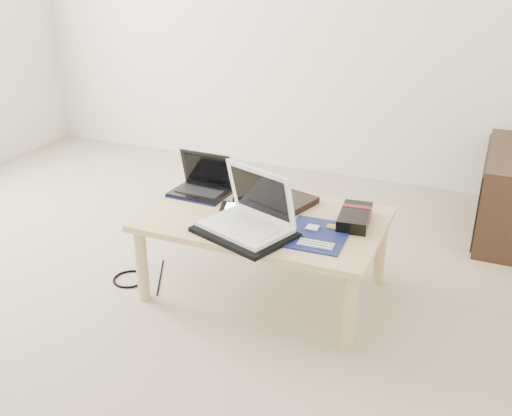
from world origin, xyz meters
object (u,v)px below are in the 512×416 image
at_px(netbook, 202,185).
at_px(gpu_box, 355,217).
at_px(white_laptop, 250,215).
at_px(coffee_table, 264,226).

relative_size(netbook, gpu_box, 1.06).
bearing_deg(white_laptop, netbook, 143.14).
xyz_separation_m(coffee_table, netbook, (-0.40, 0.14, 0.09)).
height_order(coffee_table, gpu_box, gpu_box).
distance_m(netbook, white_laptop, 0.50).
height_order(white_laptop, gpu_box, white_laptop).
xyz_separation_m(coffee_table, white_laptop, (-0.00, -0.16, 0.12)).
distance_m(coffee_table, white_laptop, 0.20).
bearing_deg(coffee_table, netbook, 161.13).
xyz_separation_m(netbook, gpu_box, (0.81, -0.04, -0.02)).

